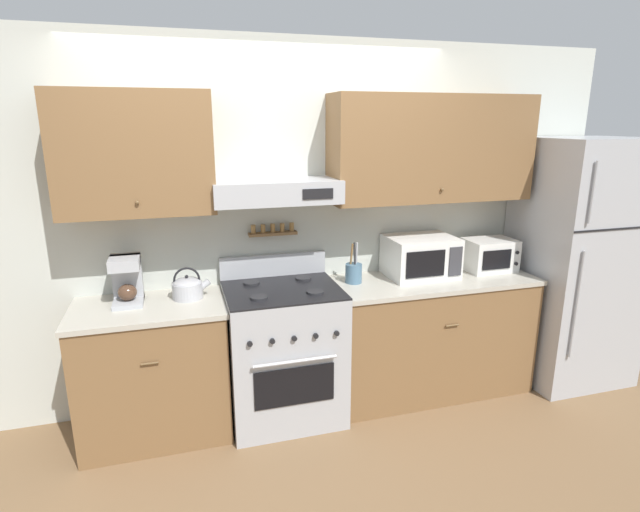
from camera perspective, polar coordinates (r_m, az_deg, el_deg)
ground_plane at (r=3.50m, az=-2.99°, el=-19.81°), size 16.00×16.00×0.00m
wall_back at (r=3.49m, az=-3.43°, el=6.31°), size 5.20×0.46×2.55m
counter_left at (r=3.48m, az=-18.44°, el=-12.24°), size 0.94×0.61×0.89m
counter_right at (r=3.90m, az=12.39°, el=-8.73°), size 1.50×0.61×0.89m
stove_range at (r=3.49m, az=-4.18°, el=-10.88°), size 0.76×0.67×1.09m
refrigerator at (r=4.36m, az=27.16°, el=-0.60°), size 0.81×0.76×1.89m
tea_kettle at (r=3.34m, az=-14.87°, el=-3.47°), size 0.25×0.19×0.21m
coffee_maker at (r=3.36m, az=-21.21°, el=-2.45°), size 0.18×0.24×0.30m
microwave at (r=3.74m, az=11.40°, el=-0.05°), size 0.49×0.39×0.29m
utensil_crock at (r=3.54m, az=3.86°, el=-1.88°), size 0.12×0.12×0.29m
toaster_oven at (r=4.03m, az=18.79°, el=0.13°), size 0.37×0.28×0.24m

